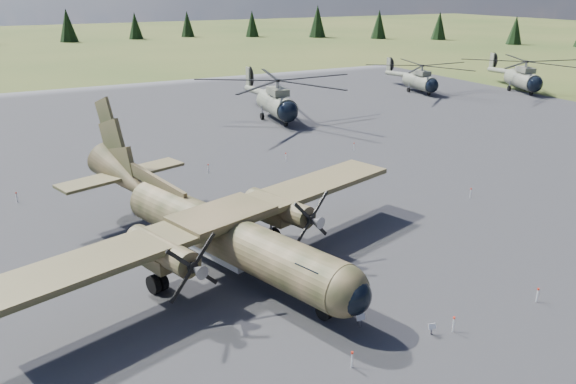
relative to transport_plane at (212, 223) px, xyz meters
name	(u,v)px	position (x,y,z in m)	size (l,w,h in m)	color
ground	(290,238)	(5.86, 1.01, -2.68)	(500.00, 500.00, 0.00)	brown
apron	(234,193)	(5.86, 11.01, -2.68)	(120.00, 120.00, 0.04)	slate
transport_plane	(212,223)	(0.00, 0.00, 0.00)	(27.91, 24.88, 9.34)	#383B20
helicopter_near	(276,91)	(20.91, 33.16, 1.10)	(23.47, 25.86, 5.33)	slate
helicopter_mid	(420,73)	(50.12, 40.36, 0.51)	(20.20, 21.96, 4.50)	slate
helicopter_far	(524,70)	(65.21, 33.22, 0.90)	(25.90, 25.90, 5.05)	slate
info_placard_left	(360,318)	(4.04, -9.99, -2.19)	(0.48, 0.22, 0.74)	gray
info_placard_right	(432,327)	(6.77, -12.18, -2.28)	(0.41, 0.23, 0.61)	gray
barrier_fence	(284,233)	(5.40, 0.93, -2.18)	(33.12, 29.62, 0.85)	white
treeline	(215,175)	(1.38, 2.88, 1.99)	(330.73, 322.53, 10.83)	black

